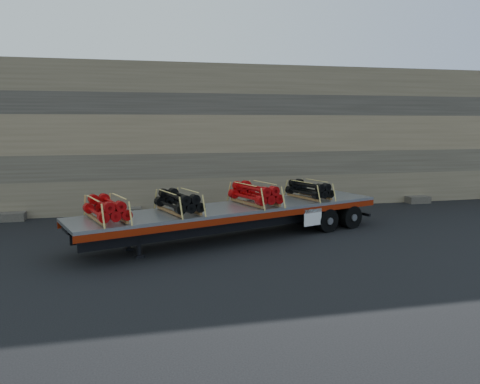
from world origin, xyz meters
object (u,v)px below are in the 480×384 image
at_px(trailer, 235,222).
at_px(bundle_rear, 309,190).
at_px(bundle_front, 107,209).
at_px(bundle_midfront, 179,202).
at_px(bundle_midrear, 255,194).

distance_m(trailer, bundle_rear, 3.63).
bearing_deg(bundle_front, trailer, 0.00).
xyz_separation_m(trailer, bundle_midfront, (-2.12, -0.70, 0.95)).
relative_size(bundle_front, bundle_midfront, 1.00).
bearing_deg(bundle_midfront, bundle_rear, 0.00).
height_order(bundle_front, bundle_midrear, bundle_midrear).
bearing_deg(bundle_rear, bundle_midfront, 180.00).
bearing_deg(bundle_rear, bundle_front, 180.00).
bearing_deg(bundle_rear, trailer, 180.00).
distance_m(bundle_midfront, bundle_midrear, 3.11).
bearing_deg(bundle_front, bundle_rear, 0.00).
xyz_separation_m(bundle_front, bundle_midfront, (2.34, 0.77, 0.00)).
relative_size(trailer, bundle_front, 6.00).
height_order(bundle_midfront, bundle_rear, bundle_midfront).
bearing_deg(trailer, bundle_rear, 0.00).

